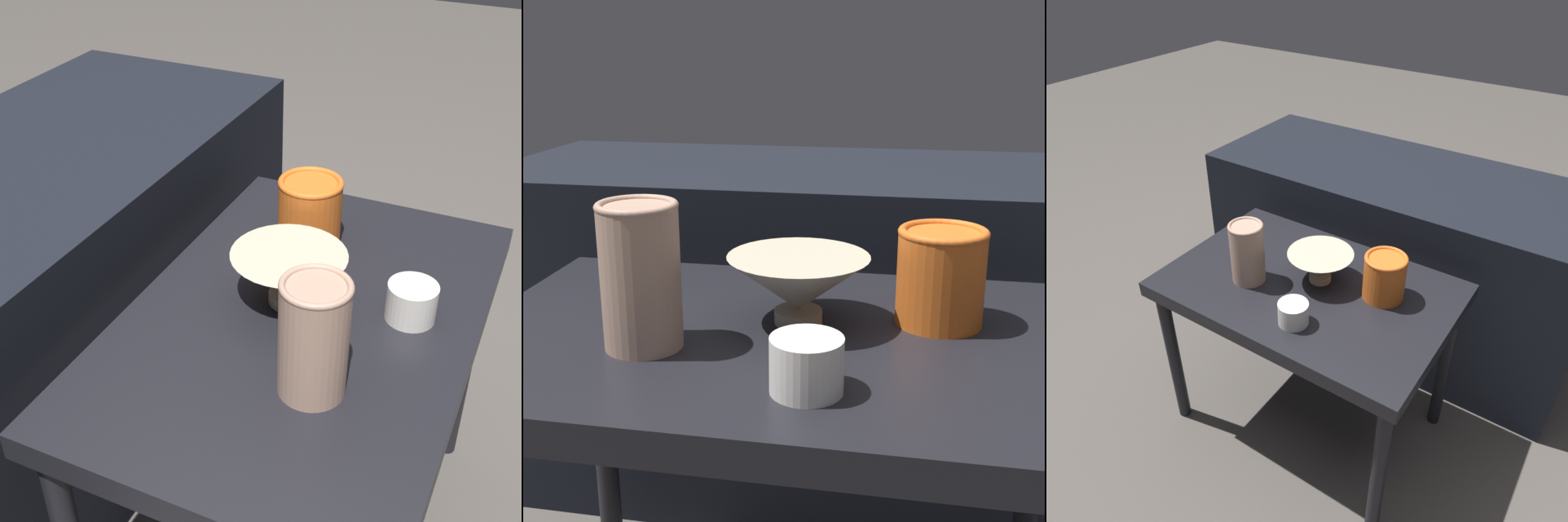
# 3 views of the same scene
# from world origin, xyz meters

# --- Properties ---
(table) EXTENTS (0.73, 0.48, 0.52)m
(table) POSITION_xyz_m (0.00, 0.00, 0.46)
(table) COLOR black
(table) RESTS_ON ground_plane
(couch_backdrop) EXTENTS (1.25, 0.50, 0.62)m
(couch_backdrop) POSITION_xyz_m (0.00, 0.55, 0.31)
(couch_backdrop) COLOR black
(couch_backdrop) RESTS_ON ground_plane
(bowl) EXTENTS (0.17, 0.17, 0.08)m
(bowl) POSITION_xyz_m (0.02, 0.03, 0.57)
(bowl) COLOR #B2A88E
(bowl) RESTS_ON table
(vase_textured_left) EXTENTS (0.09, 0.09, 0.16)m
(vase_textured_left) POSITION_xyz_m (-0.14, -0.07, 0.60)
(vase_textured_left) COLOR tan
(vase_textured_left) RESTS_ON table
(vase_colorful_right) EXTENTS (0.11, 0.11, 0.12)m
(vase_colorful_right) POSITION_xyz_m (0.18, 0.06, 0.58)
(vase_colorful_right) COLOR orange
(vase_colorful_right) RESTS_ON table
(cup) EXTENTS (0.07, 0.07, 0.06)m
(cup) POSITION_xyz_m (0.05, -0.14, 0.55)
(cup) COLOR silver
(cup) RESTS_ON table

